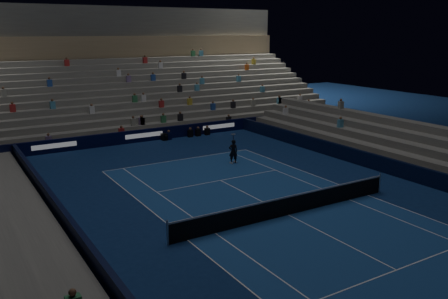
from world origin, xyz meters
name	(u,v)px	position (x,y,z in m)	size (l,w,h in m)	color
ground	(288,215)	(0.00, 0.00, 0.00)	(90.00, 90.00, 0.00)	navy
court_surface	(288,215)	(0.00, 0.00, 0.01)	(10.97, 23.77, 0.01)	navy
sponsor_barrier_far	(144,135)	(0.00, 18.50, 0.50)	(44.00, 0.25, 1.00)	black
sponsor_barrier_east	(418,175)	(9.70, 0.00, 0.50)	(0.25, 37.00, 1.00)	black
sponsor_barrier_west	(88,253)	(-9.70, 0.00, 0.50)	(0.25, 37.00, 1.00)	black
grandstand_main	(105,88)	(0.00, 27.90, 3.38)	(44.00, 15.20, 11.20)	slate
tennis_net	(289,205)	(0.00, 0.00, 0.50)	(12.90, 0.10, 1.10)	#B2B2B7
tennis_player	(233,152)	(2.70, 9.24, 0.82)	(0.60, 0.39, 1.63)	black
broadcast_camera	(164,137)	(1.62, 18.04, 0.29)	(0.47, 0.89, 0.55)	black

